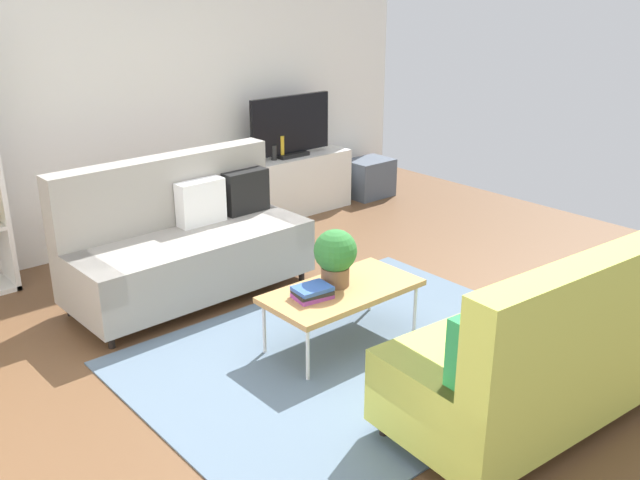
{
  "coord_description": "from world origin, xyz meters",
  "views": [
    {
      "loc": [
        -3.0,
        -3.28,
        2.4
      ],
      "look_at": [
        0.05,
        0.28,
        0.65
      ],
      "focal_mm": 39.15,
      "sensor_mm": 36.0,
      "label": 1
    }
  ],
  "objects_px": {
    "storage_trunk": "(369,178)",
    "bottle_0": "(274,153)",
    "tv": "(291,127)",
    "vase_1": "(254,153)",
    "couch_green": "(549,351)",
    "couch_beige": "(186,242)",
    "bottle_1": "(282,147)",
    "potted_plant": "(336,255)",
    "tv_console": "(290,185)",
    "table_book_0": "(312,296)",
    "coffee_table": "(342,292)",
    "vase_0": "(242,155)"
  },
  "relations": [
    {
      "from": "potted_plant",
      "to": "vase_1",
      "type": "xyz_separation_m",
      "value": [
        1.12,
        2.51,
        0.09
      ]
    },
    {
      "from": "couch_green",
      "to": "couch_beige",
      "type": "bearing_deg",
      "value": 107.43
    },
    {
      "from": "tv_console",
      "to": "tv",
      "type": "bearing_deg",
      "value": -90.0
    },
    {
      "from": "tv",
      "to": "potted_plant",
      "type": "bearing_deg",
      "value": -122.38
    },
    {
      "from": "couch_beige",
      "to": "vase_1",
      "type": "bearing_deg",
      "value": -143.83
    },
    {
      "from": "couch_beige",
      "to": "bottle_1",
      "type": "height_order",
      "value": "couch_beige"
    },
    {
      "from": "tv_console",
      "to": "table_book_0",
      "type": "relative_size",
      "value": 5.83
    },
    {
      "from": "couch_beige",
      "to": "potted_plant",
      "type": "relative_size",
      "value": 4.77
    },
    {
      "from": "coffee_table",
      "to": "table_book_0",
      "type": "xyz_separation_m",
      "value": [
        -0.25,
        0.02,
        0.04
      ]
    },
    {
      "from": "tv_console",
      "to": "couch_green",
      "type": "bearing_deg",
      "value": -107.79
    },
    {
      "from": "couch_green",
      "to": "bottle_0",
      "type": "bearing_deg",
      "value": 79.53
    },
    {
      "from": "storage_trunk",
      "to": "bottle_0",
      "type": "height_order",
      "value": "bottle_0"
    },
    {
      "from": "vase_0",
      "to": "couch_beige",
      "type": "bearing_deg",
      "value": -139.36
    },
    {
      "from": "couch_beige",
      "to": "vase_1",
      "type": "distance_m",
      "value": 1.92
    },
    {
      "from": "couch_beige",
      "to": "storage_trunk",
      "type": "xyz_separation_m",
      "value": [
        3.03,
        1.01,
        -0.23
      ]
    },
    {
      "from": "couch_beige",
      "to": "tv",
      "type": "distance_m",
      "value": 2.28
    },
    {
      "from": "couch_beige",
      "to": "tv",
      "type": "xyz_separation_m",
      "value": [
        1.93,
        1.09,
        0.51
      ]
    },
    {
      "from": "vase_1",
      "to": "storage_trunk",
      "type": "bearing_deg",
      "value": -5.61
    },
    {
      "from": "bottle_0",
      "to": "tv_console",
      "type": "bearing_deg",
      "value": 9.44
    },
    {
      "from": "bottle_0",
      "to": "potted_plant",
      "type": "bearing_deg",
      "value": -118.36
    },
    {
      "from": "coffee_table",
      "to": "tv_console",
      "type": "distance_m",
      "value": 2.97
    },
    {
      "from": "tv",
      "to": "bottle_1",
      "type": "distance_m",
      "value": 0.23
    },
    {
      "from": "couch_beige",
      "to": "vase_1",
      "type": "xyz_separation_m",
      "value": [
        1.51,
        1.16,
        0.28
      ]
    },
    {
      "from": "couch_green",
      "to": "potted_plant",
      "type": "distance_m",
      "value": 1.53
    },
    {
      "from": "couch_green",
      "to": "table_book_0",
      "type": "bearing_deg",
      "value": 114.63
    },
    {
      "from": "coffee_table",
      "to": "vase_1",
      "type": "bearing_deg",
      "value": 66.51
    },
    {
      "from": "potted_plant",
      "to": "couch_green",
      "type": "bearing_deg",
      "value": -79.36
    },
    {
      "from": "tv",
      "to": "bottle_0",
      "type": "xyz_separation_m",
      "value": [
        -0.24,
        -0.02,
        -0.23
      ]
    },
    {
      "from": "vase_0",
      "to": "bottle_1",
      "type": "height_order",
      "value": "bottle_1"
    },
    {
      "from": "potted_plant",
      "to": "table_book_0",
      "type": "xyz_separation_m",
      "value": [
        -0.25,
        -0.06,
        -0.21
      ]
    },
    {
      "from": "couch_green",
      "to": "vase_1",
      "type": "xyz_separation_m",
      "value": [
        0.84,
        4.0,
        0.29
      ]
    },
    {
      "from": "table_book_0",
      "to": "tv_console",
      "type": "bearing_deg",
      "value": 54.4
    },
    {
      "from": "coffee_table",
      "to": "bottle_0",
      "type": "xyz_separation_m",
      "value": [
        1.31,
        2.49,
        0.33
      ]
    },
    {
      "from": "couch_beige",
      "to": "tv_console",
      "type": "bearing_deg",
      "value": -151.57
    },
    {
      "from": "couch_green",
      "to": "tv",
      "type": "relative_size",
      "value": 1.96
    },
    {
      "from": "couch_green",
      "to": "storage_trunk",
      "type": "height_order",
      "value": "couch_green"
    },
    {
      "from": "vase_1",
      "to": "bottle_0",
      "type": "height_order",
      "value": "vase_1"
    },
    {
      "from": "couch_green",
      "to": "bottle_0",
      "type": "height_order",
      "value": "couch_green"
    },
    {
      "from": "tv_console",
      "to": "coffee_table",
      "type": "bearing_deg",
      "value": -121.44
    },
    {
      "from": "table_book_0",
      "to": "vase_0",
      "type": "bearing_deg",
      "value": 64.54
    },
    {
      "from": "storage_trunk",
      "to": "tv_console",
      "type": "bearing_deg",
      "value": 174.81
    },
    {
      "from": "table_book_0",
      "to": "bottle_0",
      "type": "xyz_separation_m",
      "value": [
        1.56,
        2.48,
        0.28
      ]
    },
    {
      "from": "tv",
      "to": "bottle_1",
      "type": "bearing_deg",
      "value": -171.43
    },
    {
      "from": "storage_trunk",
      "to": "bottle_0",
      "type": "distance_m",
      "value": 1.43
    },
    {
      "from": "storage_trunk",
      "to": "table_book_0",
      "type": "bearing_deg",
      "value": -140.21
    },
    {
      "from": "coffee_table",
      "to": "storage_trunk",
      "type": "height_order",
      "value": "storage_trunk"
    },
    {
      "from": "couch_green",
      "to": "bottle_1",
      "type": "distance_m",
      "value": 4.09
    },
    {
      "from": "table_book_0",
      "to": "bottle_1",
      "type": "height_order",
      "value": "bottle_1"
    },
    {
      "from": "tv",
      "to": "vase_1",
      "type": "height_order",
      "value": "tv"
    },
    {
      "from": "bottle_1",
      "to": "storage_trunk",
      "type": "bearing_deg",
      "value": -2.79
    }
  ]
}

